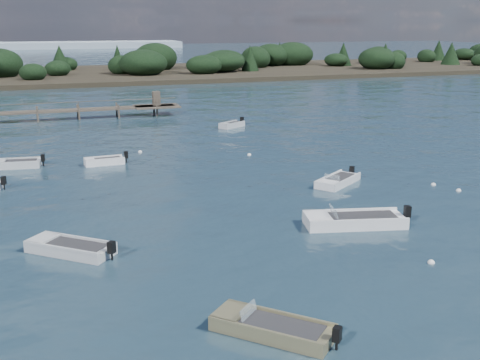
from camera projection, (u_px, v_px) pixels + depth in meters
name	position (u px, v px, depth m)	size (l,w,h in m)	color
ground	(108.00, 103.00, 78.28)	(400.00, 400.00, 0.00)	#162834
dinghy_mid_white_b	(338.00, 182.00, 39.60)	(4.05, 3.51, 1.06)	silver
tender_far_white	(105.00, 162.00, 45.01)	(3.26, 1.32, 1.11)	silver
tender_far_grey_b	(232.00, 126.00, 60.73)	(3.10, 2.47, 1.10)	#ADB2B4
dinghy_extra_a	(18.00, 165.00, 44.19)	(3.66, 2.00, 1.13)	#ADB2B4
dinghy_near_olive	(272.00, 330.00, 20.64)	(4.02, 4.09, 1.10)	#736D4C
dinghy_mid_grey	(71.00, 250.00, 27.84)	(4.10, 3.88, 1.13)	#ADB2B4
dinghy_mid_white_a	(354.00, 222.00, 31.59)	(5.72, 3.10, 1.31)	silver
buoy_b	(431.00, 263.00, 26.72)	(0.32, 0.32, 0.32)	white
buoy_d	(433.00, 185.00, 39.41)	(0.32, 0.32, 0.32)	white
buoy_e	(140.00, 152.00, 49.23)	(0.32, 0.32, 0.32)	white
buoy_extra_a	(459.00, 191.00, 38.03)	(0.32, 0.32, 0.32)	white
buoy_extra_b	(249.00, 155.00, 48.17)	(0.32, 0.32, 0.32)	white
far_headland	(206.00, 64.00, 122.25)	(190.00, 40.00, 5.80)	black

